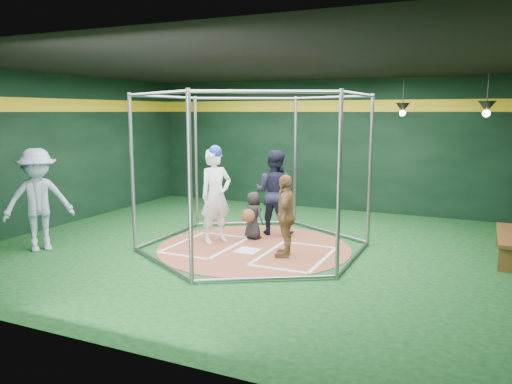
% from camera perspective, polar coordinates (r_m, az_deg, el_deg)
% --- Properties ---
extents(room_shell, '(10.10, 9.10, 3.53)m').
position_cam_1_polar(room_shell, '(9.58, -0.23, 3.78)').
color(room_shell, '#0C3813').
rests_on(room_shell, ground).
extents(clay_disc, '(3.80, 3.80, 0.01)m').
position_cam_1_polar(clay_disc, '(9.89, -0.24, -6.35)').
color(clay_disc, brown).
rests_on(clay_disc, ground).
extents(home_plate, '(0.43, 0.43, 0.01)m').
position_cam_1_polar(home_plate, '(9.63, -1.00, -6.72)').
color(home_plate, white).
rests_on(home_plate, clay_disc).
extents(batter_box_left, '(1.17, 1.77, 0.01)m').
position_cam_1_polar(batter_box_left, '(10.10, -5.77, -6.00)').
color(batter_box_left, white).
rests_on(batter_box_left, clay_disc).
extents(batter_box_right, '(1.17, 1.77, 0.01)m').
position_cam_1_polar(batter_box_right, '(9.32, 4.46, -7.29)').
color(batter_box_right, white).
rests_on(batter_box_right, clay_disc).
extents(batting_cage, '(4.05, 4.67, 3.00)m').
position_cam_1_polar(batting_cage, '(9.60, -0.25, 2.27)').
color(batting_cage, gray).
rests_on(batting_cage, ground).
extents(pendant_lamp_near, '(0.34, 0.34, 0.90)m').
position_cam_1_polar(pendant_lamp_near, '(12.38, 16.42, 9.21)').
color(pendant_lamp_near, black).
rests_on(pendant_lamp_near, room_shell).
extents(pendant_lamp_far, '(0.34, 0.34, 0.90)m').
position_cam_1_polar(pendant_lamp_far, '(10.65, 24.87, 8.80)').
color(pendant_lamp_far, black).
rests_on(pendant_lamp_far, room_shell).
extents(batter_figure, '(0.74, 0.83, 1.98)m').
position_cam_1_polar(batter_figure, '(10.11, -4.62, -0.31)').
color(batter_figure, silver).
rests_on(batter_figure, clay_disc).
extents(visitor_leopard, '(0.56, 0.95, 1.52)m').
position_cam_1_polar(visitor_leopard, '(9.14, 3.41, -2.73)').
color(visitor_leopard, '#A68047').
rests_on(visitor_leopard, clay_disc).
extents(catcher_figure, '(0.57, 0.62, 0.99)m').
position_cam_1_polar(catcher_figure, '(10.41, -0.38, -2.69)').
color(catcher_figure, black).
rests_on(catcher_figure, clay_disc).
extents(umpire, '(0.90, 0.70, 1.84)m').
position_cam_1_polar(umpire, '(10.78, 2.11, -0.04)').
color(umpire, black).
rests_on(umpire, clay_disc).
extents(bystander_blue, '(1.34, 1.46, 1.97)m').
position_cam_1_polar(bystander_blue, '(10.39, -23.63, -0.84)').
color(bystander_blue, '#8B9EB8').
rests_on(bystander_blue, ground).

